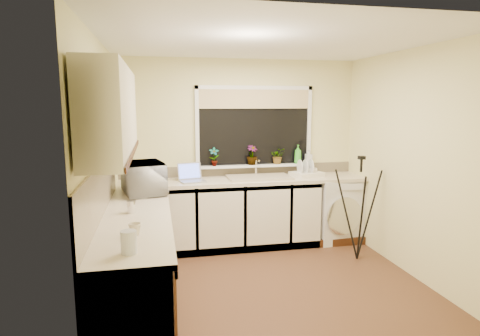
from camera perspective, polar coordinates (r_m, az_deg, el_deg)
name	(u,v)px	position (r m, az deg, el deg)	size (l,w,h in m)	color
floor	(268,284)	(4.44, 4.00, -15.86)	(3.20, 3.20, 0.00)	#503320
ceiling	(271,42)	(4.07, 4.39, 17.21)	(3.20, 3.20, 0.00)	white
wall_back	(240,151)	(5.53, -0.06, 2.34)	(3.20, 3.20, 0.00)	beige
wall_front	(333,204)	(2.70, 12.92, -4.99)	(3.20, 3.20, 0.00)	beige
wall_left	(102,174)	(3.96, -18.69, -0.80)	(3.00, 3.00, 0.00)	beige
wall_right	(413,164)	(4.77, 23.01, 0.56)	(3.00, 3.00, 0.00)	beige
base_cabinet_back	(220,215)	(5.33, -2.84, -6.63)	(2.55, 0.60, 0.86)	silver
base_cabinet_left	(138,266)	(3.86, -14.08, -13.13)	(0.54, 2.40, 0.86)	silver
worktop_back	(244,180)	(5.29, 0.60, -1.74)	(3.20, 0.60, 0.04)	beige
worktop_left	(136,217)	(3.72, -14.35, -6.68)	(0.60, 2.40, 0.04)	beige
upper_cabinet	(112,112)	(3.44, -17.40, 7.49)	(0.28, 1.90, 0.70)	silver
splashback_left	(100,191)	(3.69, -18.98, -3.10)	(0.02, 2.40, 0.45)	beige
splashback_back	(240,170)	(5.55, -0.03, -0.29)	(3.20, 0.02, 0.14)	beige
window_glass	(254,127)	(5.53, 2.02, 5.72)	(1.50, 0.02, 1.00)	black
window_blind	(255,99)	(5.49, 2.10, 9.61)	(1.50, 0.02, 0.25)	tan
windowsill	(255,165)	(5.53, 2.12, 0.35)	(1.60, 0.14, 0.03)	white
sink	(259,177)	(5.33, 2.70, -1.31)	(0.82, 0.46, 0.03)	tan
faucet	(256,167)	(5.48, 2.25, 0.12)	(0.03, 0.03, 0.24)	silver
washing_machine	(334,209)	(5.80, 12.98, -5.55)	(0.61, 0.59, 0.87)	white
laptop	(191,176)	(5.16, -6.82, -1.18)	(0.36, 0.34, 0.22)	gray
kettle	(142,186)	(4.36, -13.59, -2.52)	(0.18, 0.18, 0.23)	silver
dish_rack	(307,174)	(5.54, 9.29, -0.86)	(0.39, 0.30, 0.06)	#EFE6CF
tripod	(359,208)	(5.09, 16.34, -5.43)	(0.63, 0.63, 1.26)	black
glass_jug	(129,242)	(2.79, -15.29, -9.96)	(0.10, 0.10, 0.15)	silver
steel_jar	(132,207)	(3.78, -14.93, -5.26)	(0.08, 0.08, 0.11)	silver
microwave	(144,178)	(4.55, -13.29, -1.35)	(0.60, 0.41, 0.33)	silver
plant_a	(214,157)	(5.37, -3.65, 1.58)	(0.13, 0.09, 0.25)	#999999
plant_c	(252,155)	(5.48, 1.69, 1.83)	(0.15, 0.15, 0.26)	#999999
plant_d	(278,156)	(5.59, 5.31, 1.69)	(0.19, 0.17, 0.22)	#999999
soap_bottle_green	(298,154)	(5.67, 8.10, 1.94)	(0.10, 0.10, 0.26)	green
soap_bottle_clear	(309,156)	(5.71, 9.57, 1.60)	(0.08, 0.09, 0.19)	#999999
cup_back	(312,172)	(5.60, 10.08, -0.52)	(0.13, 0.13, 0.11)	white
cup_left	(135,229)	(3.15, -14.48, -8.29)	(0.10, 0.10, 0.09)	beige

